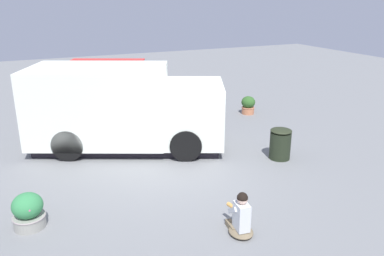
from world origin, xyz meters
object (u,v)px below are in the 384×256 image
person_customer (241,218)px  planter_flowering_far (248,105)px  food_truck (123,110)px  trash_bin (280,143)px  planter_flowering_near (28,211)px

person_customer → planter_flowering_far: person_customer is taller
planter_flowering_far → food_truck: bearing=15.3°
person_customer → planter_flowering_far: size_ratio=1.29×
food_truck → trash_bin: food_truck is taller
person_customer → planter_flowering_far: 7.76m
planter_flowering_far → trash_bin: bearing=69.3°
food_truck → trash_bin: bearing=144.2°
person_customer → planter_flowering_near: (3.49, -1.82, 0.01)m
person_customer → planter_flowering_near: 3.93m
person_customer → trash_bin: size_ratio=1.01×
food_truck → person_customer: food_truck is taller
food_truck → trash_bin: 4.40m
food_truck → trash_bin: (-3.52, 2.54, -0.68)m
food_truck → planter_flowering_far: size_ratio=8.66×
food_truck → trash_bin: size_ratio=6.78×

